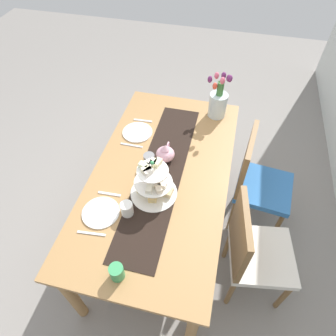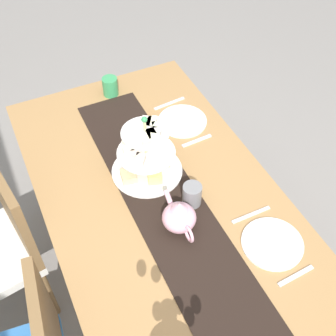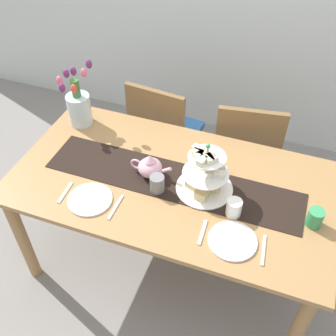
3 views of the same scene
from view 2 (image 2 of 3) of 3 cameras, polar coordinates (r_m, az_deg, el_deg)
ground_plane at (r=2.41m, az=-0.30°, el=-15.56°), size 8.00×8.00×0.00m
dining_table at (r=1.84m, az=-0.39°, el=-6.40°), size 1.73×0.92×0.76m
table_runner at (r=1.75m, az=-0.31°, el=-4.38°), size 1.40×0.29×0.00m
tiered_cake_stand at (r=1.78m, az=-2.87°, el=1.71°), size 0.30×0.30×0.30m
teapot at (r=1.64m, az=1.48°, el=-6.39°), size 0.24×0.13×0.14m
dinner_plate_left at (r=1.68m, az=13.43°, el=-9.54°), size 0.23×0.23×0.01m
fork_left at (r=1.64m, az=16.31°, el=-13.34°), size 0.02×0.15×0.01m
knife_left at (r=1.74m, az=10.76°, el=-6.01°), size 0.01×0.17×0.01m
dinner_plate_right at (r=2.08m, az=1.90°, el=6.14°), size 0.23×0.23×0.01m
fork_right at (r=1.99m, az=3.76°, el=3.56°), size 0.02×0.15×0.01m
knife_right at (r=2.18m, az=0.17°, el=8.41°), size 0.03×0.17×0.01m
mug_grey at (r=1.72m, az=3.15°, el=-3.49°), size 0.08×0.08×0.09m
mug_white_text at (r=1.98m, az=-1.78°, el=5.10°), size 0.08×0.08×0.09m
mug_orange at (r=2.23m, az=-7.54°, el=10.49°), size 0.08×0.08×0.09m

